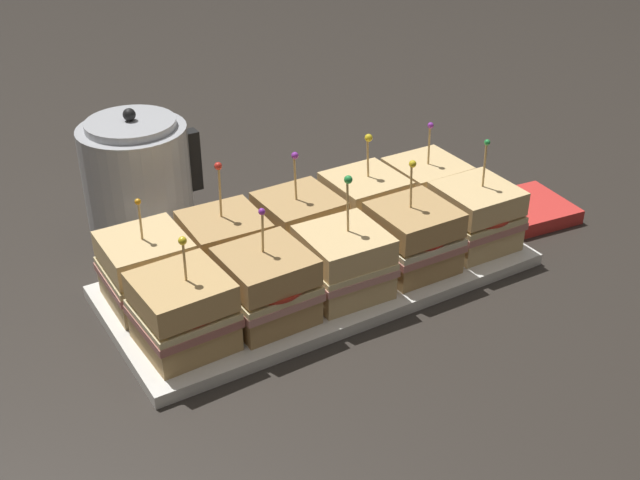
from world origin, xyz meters
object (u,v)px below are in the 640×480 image
at_px(sandwich_back_right, 365,206).
at_px(sandwich_back_far_right, 426,189).
at_px(sandwich_back_left, 225,247).
at_px(kettle_steel, 137,175).
at_px(napkin_stack, 529,209).
at_px(sandwich_back_far_left, 147,270).
at_px(sandwich_front_left, 266,286).
at_px(sandwich_back_center, 300,225).
at_px(sandwich_front_center, 342,263).
at_px(serving_platter, 320,275).
at_px(sandwich_front_far_left, 183,312).
at_px(sandwich_front_right, 413,238).
at_px(sandwich_front_far_right, 475,216).

bearing_deg(sandwich_back_right, sandwich_back_far_right, -0.20).
relative_size(sandwich_back_left, kettle_steel, 0.86).
xyz_separation_m(kettle_steel, napkin_stack, (0.57, -0.31, -0.08)).
bearing_deg(kettle_steel, sandwich_back_far_left, -108.03).
xyz_separation_m(sandwich_back_far_left, sandwich_back_left, (0.12, 0.00, -0.00)).
distance_m(sandwich_front_left, napkin_stack, 0.53).
relative_size(sandwich_back_left, sandwich_back_center, 1.06).
height_order(sandwich_back_far_right, kettle_steel, kettle_steel).
relative_size(sandwich_front_center, napkin_stack, 1.25).
height_order(sandwich_back_right, napkin_stack, sandwich_back_right).
relative_size(serving_platter, sandwich_front_center, 3.55).
relative_size(sandwich_front_left, sandwich_back_right, 0.97).
height_order(sandwich_front_far_left, napkin_stack, sandwich_front_far_left).
height_order(sandwich_front_center, sandwich_front_right, sandwich_front_center).
relative_size(sandwich_back_right, napkin_stack, 1.18).
bearing_deg(kettle_steel, napkin_stack, -28.58).
distance_m(sandwich_back_left, napkin_stack, 0.54).
relative_size(sandwich_front_far_left, sandwich_front_right, 0.93).
relative_size(sandwich_front_far_left, kettle_steel, 0.78).
bearing_deg(sandwich_front_left, kettle_steel, 96.57).
bearing_deg(napkin_stack, sandwich_back_far_right, 157.67).
distance_m(sandwich_front_center, sandwich_back_right, 0.17).
bearing_deg(serving_platter, sandwich_back_center, 89.04).
xyz_separation_m(serving_platter, sandwich_front_far_left, (-0.24, -0.06, 0.06)).
xyz_separation_m(sandwich_front_left, sandwich_back_far_left, (-0.12, 0.12, -0.00)).
bearing_deg(sandwich_back_left, serving_platter, -26.79).
distance_m(sandwich_front_far_left, sandwich_back_center, 0.27).
height_order(sandwich_back_left, napkin_stack, sandwich_back_left).
bearing_deg(sandwich_back_far_right, sandwich_front_right, -134.33).
height_order(sandwich_front_far_right, kettle_steel, kettle_steel).
bearing_deg(sandwich_front_center, sandwich_front_far_right, 1.11).
distance_m(serving_platter, sandwich_front_right, 0.15).
height_order(sandwich_front_far_right, sandwich_back_right, sandwich_front_far_right).
relative_size(sandwich_back_far_left, sandwich_back_far_right, 0.97).
bearing_deg(sandwich_front_right, sandwich_back_far_left, 161.62).
distance_m(sandwich_back_left, kettle_steel, 0.24).
bearing_deg(serving_platter, sandwich_back_right, 26.48).
relative_size(sandwich_front_left, sandwich_back_left, 0.91).
relative_size(sandwich_front_center, sandwich_back_right, 1.06).
bearing_deg(sandwich_front_left, sandwich_back_far_right, 18.61).
bearing_deg(sandwich_back_right, sandwich_front_center, -134.81).
distance_m(sandwich_front_left, sandwich_front_center, 0.12).
distance_m(sandwich_front_right, sandwich_back_left, 0.27).
relative_size(sandwich_front_far_right, sandwich_back_center, 1.03).
distance_m(serving_platter, kettle_steel, 0.35).
relative_size(sandwich_front_far_left, sandwich_back_right, 0.95).
xyz_separation_m(sandwich_front_center, sandwich_back_left, (-0.12, 0.12, -0.00)).
bearing_deg(kettle_steel, sandwich_front_left, -83.43).
bearing_deg(sandwich_front_far_right, sandwich_back_center, 153.91).
bearing_deg(sandwich_front_far_left, sandwich_front_far_right, 0.24).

